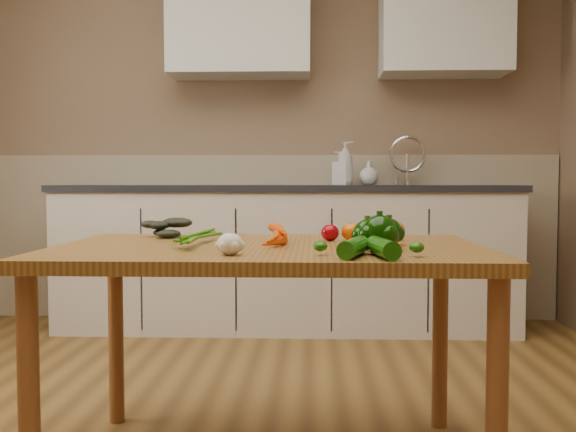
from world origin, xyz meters
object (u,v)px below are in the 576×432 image
(pepper_b, at_px, (389,232))
(tomato_b, at_px, (351,232))
(leafy_greens, at_px, (166,224))
(pepper_c, at_px, (379,233))
(soap_bottle_c, at_px, (369,173))
(zucchini_a, at_px, (383,248))
(pepper_a, at_px, (367,234))
(soap_bottle_b, at_px, (342,168))
(garlic_bulb, at_px, (230,244))
(tomato_a, at_px, (330,233))
(carrot_bunch, at_px, (252,234))
(tomato_c, at_px, (395,231))
(soap_bottle_a, at_px, (345,163))
(zucchini_b, at_px, (354,247))
(table, at_px, (269,270))

(pepper_b, relative_size, tomato_b, 1.27)
(pepper_b, xyz_separation_m, tomato_b, (-0.11, 0.16, -0.01))
(leafy_greens, height_order, pepper_c, pepper_c)
(soap_bottle_c, relative_size, zucchini_a, 0.85)
(pepper_a, bearing_deg, soap_bottle_b, 89.45)
(leafy_greens, height_order, garlic_bulb, leafy_greens)
(leafy_greens, bearing_deg, tomato_a, -11.80)
(soap_bottle_b, relative_size, pepper_b, 2.59)
(pepper_b, distance_m, pepper_c, 0.16)
(soap_bottle_c, xyz_separation_m, garlic_bulb, (-0.59, -2.42, -0.23))
(soap_bottle_c, bearing_deg, carrot_bunch, -158.97)
(leafy_greens, bearing_deg, pepper_b, -19.02)
(leafy_greens, bearing_deg, pepper_c, -30.25)
(pepper_b, bearing_deg, tomato_c, 76.66)
(soap_bottle_a, xyz_separation_m, zucchini_b, (-0.10, -2.40, -0.30))
(pepper_a, bearing_deg, tomato_c, 65.22)
(tomato_a, bearing_deg, tomato_b, 10.56)
(tomato_a, distance_m, zucchini_b, 0.46)
(table, relative_size, zucchini_b, 7.20)
(soap_bottle_b, height_order, zucchini_a, soap_bottle_b)
(carrot_bunch, relative_size, zucchini_a, 1.34)
(pepper_c, height_order, zucchini_b, pepper_c)
(soap_bottle_b, distance_m, zucchini_a, 2.44)
(table, xyz_separation_m, zucchini_b, (0.25, -0.30, 0.10))
(soap_bottle_c, bearing_deg, tomato_b, -151.13)
(carrot_bunch, distance_m, leafy_greens, 0.43)
(leafy_greens, distance_m, pepper_a, 0.78)
(pepper_c, relative_size, tomato_a, 1.67)
(garlic_bulb, xyz_separation_m, pepper_a, (0.39, 0.21, 0.01))
(soap_bottle_c, height_order, tomato_a, soap_bottle_c)
(garlic_bulb, height_order, pepper_c, pepper_c)
(soap_bottle_a, distance_m, pepper_a, 2.18)
(soap_bottle_c, distance_m, zucchini_b, 2.47)
(table, distance_m, pepper_c, 0.38)
(leafy_greens, xyz_separation_m, zucchini_a, (0.72, -0.60, -0.02))
(carrot_bunch, relative_size, pepper_c, 2.44)
(table, bearing_deg, garlic_bulb, -107.79)
(pepper_c, distance_m, tomato_a, 0.33)
(pepper_b, relative_size, pepper_c, 0.82)
(soap_bottle_a, xyz_separation_m, leafy_greens, (-0.74, -1.82, -0.27))
(soap_bottle_b, bearing_deg, tomato_c, 26.11)
(tomato_b, distance_m, tomato_c, 0.15)
(soap_bottle_b, bearing_deg, zucchini_a, 23.27)
(garlic_bulb, bearing_deg, tomato_c, 42.32)
(table, bearing_deg, carrot_bunch, 169.27)
(leafy_greens, height_order, tomato_a, leafy_greens)
(carrot_bunch, xyz_separation_m, tomato_b, (0.32, 0.16, -0.00))
(zucchini_b, bearing_deg, pepper_a, 76.81)
(carrot_bunch, xyz_separation_m, leafy_greens, (-0.34, 0.27, 0.01))
(soap_bottle_b, bearing_deg, zucchini_b, 21.48)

